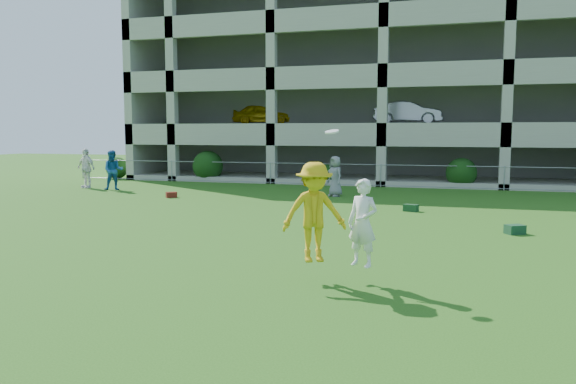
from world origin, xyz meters
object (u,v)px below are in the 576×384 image
(parking_garage, at_px, (398,83))
(bystander_a, at_px, (113,170))
(bystander_b, at_px, (86,168))
(bystander_c, at_px, (335,176))
(frisbee_contest, at_px, (324,214))

(parking_garage, bearing_deg, bystander_a, -131.57)
(bystander_b, xyz_separation_m, bystander_c, (12.91, -0.09, -0.11))
(bystander_a, bearing_deg, bystander_c, -24.47)
(frisbee_contest, bearing_deg, bystander_b, 137.73)
(bystander_a, height_order, bystander_b, bystander_b)
(frisbee_contest, relative_size, parking_garage, 0.09)
(bystander_b, bearing_deg, parking_garage, 57.45)
(parking_garage, bearing_deg, bystander_b, -136.87)
(bystander_a, height_order, frisbee_contest, frisbee_contest)
(bystander_a, distance_m, bystander_c, 10.97)
(bystander_a, xyz_separation_m, bystander_c, (10.96, 0.44, -0.08))
(bystander_b, xyz_separation_m, parking_garage, (14.31, 13.41, 5.01))
(bystander_b, distance_m, frisbee_contest, 21.00)
(bystander_c, relative_size, frisbee_contest, 0.69)
(bystander_a, relative_size, frisbee_contest, 0.75)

